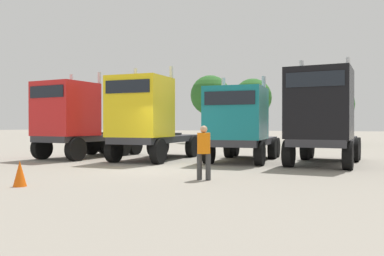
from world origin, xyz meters
TOP-DOWN VIEW (x-y plane):
  - ground at (0.00, 0.00)m, footprint 200.00×200.00m
  - semi_truck_red at (-5.96, 3.23)m, footprint 3.21×6.15m
  - semi_truck_yellow at (-1.91, 3.26)m, footprint 2.56×6.43m
  - semi_truck_teal at (2.25, 4.08)m, footprint 2.64×5.92m
  - semi_truck_black at (5.75, 3.79)m, footprint 3.06×6.22m
  - visitor_in_hivis at (2.61, -1.87)m, footprint 0.44×0.40m
  - traffic_cone_near at (-1.66, -4.87)m, footprint 0.36×0.36m
  - oak_far_left at (-5.14, 22.43)m, footprint 3.72×3.72m
  - oak_far_centre at (-0.43, 19.25)m, footprint 3.13×3.13m
  - oak_far_right at (5.75, 23.29)m, footprint 3.52×3.52m

SIDE VIEW (x-z plane):
  - ground at x=0.00m, z-range 0.00..0.00m
  - traffic_cone_near at x=-1.66m, z-range 0.00..0.71m
  - visitor_in_hivis at x=2.61m, z-range 0.13..1.79m
  - semi_truck_teal at x=2.25m, z-range -0.21..3.68m
  - semi_truck_red at x=-5.96m, z-range -0.21..4.13m
  - semi_truck_yellow at x=-1.91m, z-range -0.24..4.18m
  - semi_truck_black at x=5.75m, z-range -0.22..4.28m
  - oak_far_right at x=5.75m, z-range 0.84..6.06m
  - oak_far_centre at x=-0.43m, z-range 1.15..6.65m
  - oak_far_left at x=-5.14m, z-range 1.29..7.62m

